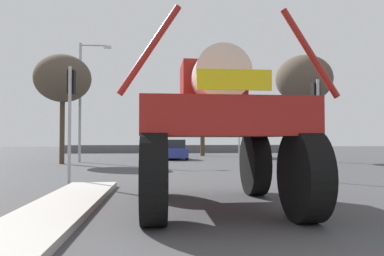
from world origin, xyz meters
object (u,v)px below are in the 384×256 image
at_px(traffic_signal_near_right, 316,107).
at_px(oversize_sprayer, 215,128).
at_px(traffic_signal_near_left, 71,98).
at_px(bare_tree_right, 304,79).
at_px(streetlight_far_left, 83,95).
at_px(sedan_ahead, 173,150).
at_px(bare_tree_far_center, 202,94).
at_px(traffic_signal_far_left, 239,121).
at_px(bare_tree_left, 63,79).

bearing_deg(traffic_signal_near_right, oversize_sprayer, -132.73).
bearing_deg(traffic_signal_near_left, bare_tree_right, 42.44).
distance_m(oversize_sprayer, streetlight_far_left, 18.67).
bearing_deg(traffic_signal_near_left, sedan_ahead, 75.11).
xyz_separation_m(streetlight_far_left, bare_tree_far_center, (9.23, 8.96, 1.27)).
xyz_separation_m(traffic_signal_near_left, traffic_signal_far_left, (9.28, 15.60, 0.04)).
bearing_deg(streetlight_far_left, traffic_signal_far_left, 15.61).
height_order(streetlight_far_left, bare_tree_far_center, streetlight_far_left).
xyz_separation_m(sedan_ahead, traffic_signal_near_right, (4.79, -15.37, 2.01)).
bearing_deg(bare_tree_left, sedan_ahead, 34.24).
xyz_separation_m(oversize_sprayer, sedan_ahead, (-0.29, 20.24, -1.08)).
relative_size(traffic_signal_near_right, bare_tree_left, 0.54).
bearing_deg(traffic_signal_far_left, traffic_signal_near_left, -120.75).
xyz_separation_m(traffic_signal_near_right, streetlight_far_left, (-11.04, 12.39, 1.82)).
bearing_deg(streetlight_far_left, traffic_signal_near_right, -48.31).
relative_size(oversize_sprayer, sedan_ahead, 1.22).
xyz_separation_m(sedan_ahead, streetlight_far_left, (-6.25, -2.97, 3.83)).
distance_m(traffic_signal_near_left, bare_tree_right, 18.18).
height_order(oversize_sprayer, streetlight_far_left, streetlight_far_left).
xyz_separation_m(oversize_sprayer, traffic_signal_near_right, (4.50, 4.87, 0.93)).
height_order(traffic_signal_near_left, bare_tree_right, bare_tree_right).
distance_m(traffic_signal_near_left, bare_tree_left, 11.22).
xyz_separation_m(oversize_sprayer, streetlight_far_left, (-6.54, 17.27, 2.75)).
xyz_separation_m(bare_tree_left, bare_tree_right, (16.27, 1.58, 0.45)).
distance_m(traffic_signal_far_left, bare_tree_right, 5.97).
bearing_deg(traffic_signal_far_left, bare_tree_right, -41.20).
distance_m(oversize_sprayer, traffic_signal_near_right, 6.70).
bearing_deg(sedan_ahead, streetlight_far_left, 109.56).
relative_size(traffic_signal_near_left, traffic_signal_far_left, 0.99).
height_order(sedan_ahead, traffic_signal_near_right, traffic_signal_near_right).
xyz_separation_m(traffic_signal_near_left, streetlight_far_left, (-2.16, 12.40, 1.58)).
height_order(traffic_signal_near_right, bare_tree_far_center, bare_tree_far_center).
distance_m(streetlight_far_left, bare_tree_right, 15.47).
bearing_deg(bare_tree_left, oversize_sprayer, -64.38).
distance_m(traffic_signal_near_left, traffic_signal_far_left, 18.15).
relative_size(bare_tree_left, bare_tree_far_center, 0.91).
distance_m(oversize_sprayer, traffic_signal_near_left, 6.65).
height_order(sedan_ahead, traffic_signal_far_left, traffic_signal_far_left).
relative_size(traffic_signal_near_right, traffic_signal_far_left, 0.91).
bearing_deg(traffic_signal_near_right, sedan_ahead, 107.30).
xyz_separation_m(sedan_ahead, bare_tree_left, (-7.10, -4.83, 4.63)).
bearing_deg(sedan_ahead, oversize_sprayer, 174.94).
height_order(traffic_signal_far_left, bare_tree_right, bare_tree_right).
xyz_separation_m(sedan_ahead, bare_tree_right, (9.17, -3.25, 5.08)).
relative_size(sedan_ahead, traffic_signal_near_left, 1.05).
bearing_deg(oversize_sprayer, bare_tree_far_center, -6.65).
relative_size(traffic_signal_near_left, streetlight_far_left, 0.50).
bearing_deg(bare_tree_far_center, oversize_sprayer, -95.85).
height_order(sedan_ahead, bare_tree_right, bare_tree_right).
bearing_deg(traffic_signal_near_right, bare_tree_left, 138.45).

